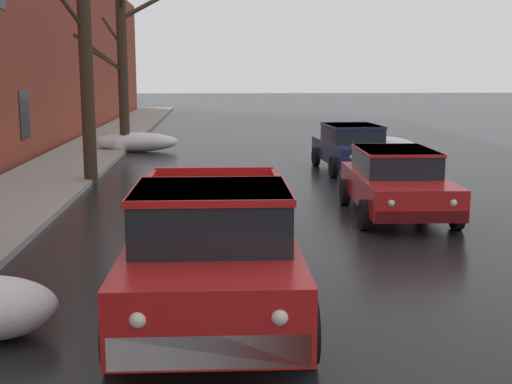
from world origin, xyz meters
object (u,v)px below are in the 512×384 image
Objects in this scene: bare_tree_mid_block at (87,61)px; pickup_truck_red_approaching_near_lane at (212,250)px; sedan_darkblue_parked_kerbside_mid at (353,146)px; sedan_red_parked_kerbside_close at (396,181)px; bare_tree_far_down_block at (122,60)px.

bare_tree_mid_block is 1.30× the size of pickup_truck_red_approaching_near_lane.
bare_tree_mid_block is 1.52× the size of sedan_darkblue_parked_kerbside_mid.
bare_tree_mid_block is 1.50× the size of sedan_red_parked_kerbside_close.
bare_tree_far_down_block is 1.34× the size of pickup_truck_red_approaching_near_lane.
bare_tree_mid_block is at bearing 107.53° from pickup_truck_red_approaching_near_lane.
sedan_red_parked_kerbside_close is at bearing -93.83° from sedan_darkblue_parked_kerbside_mid.
bare_tree_far_down_block is at bearing 121.11° from sedan_red_parked_kerbside_close.
bare_tree_far_down_block is at bearing 100.63° from pickup_truck_red_approaching_near_lane.
sedan_darkblue_parked_kerbside_mid is at bearing 70.98° from pickup_truck_red_approaching_near_lane.
bare_tree_far_down_block is at bearing 90.18° from bare_tree_mid_block.
sedan_red_parked_kerbside_close and sedan_darkblue_parked_kerbside_mid have the same top height.
pickup_truck_red_approaching_near_lane is at bearing -109.02° from sedan_darkblue_parked_kerbside_mid.
bare_tree_mid_block is 11.39m from pickup_truck_red_approaching_near_lane.
bare_tree_mid_block reaches higher than sedan_red_parked_kerbside_close.
bare_tree_mid_block reaches higher than pickup_truck_red_approaching_near_lane.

